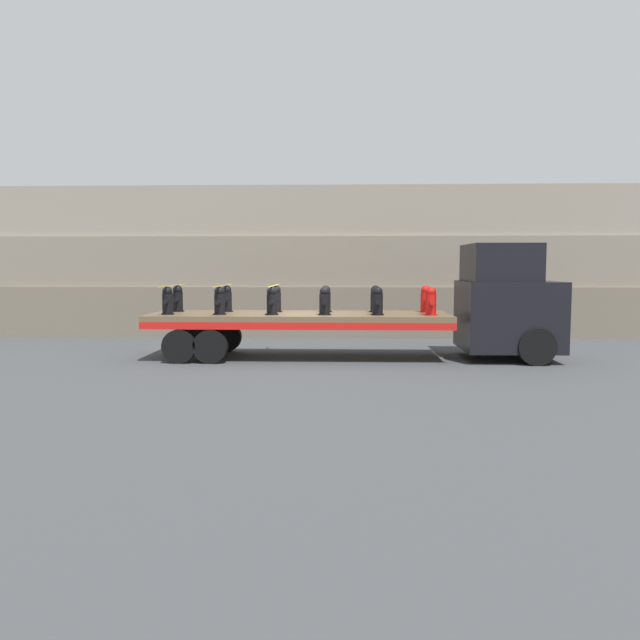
{
  "coord_description": "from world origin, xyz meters",
  "views": [
    {
      "loc": [
        1.23,
        -17.82,
        2.65
      ],
      "look_at": [
        0.59,
        0.0,
        1.09
      ],
      "focal_mm": 35.0,
      "sensor_mm": 36.0,
      "label": 1
    }
  ],
  "objects": [
    {
      "name": "fire_hydrant_red_near_5",
      "position": [
        3.67,
        -0.55,
        1.66
      ],
      "size": [
        0.37,
        0.61,
        0.79
      ],
      "color": "red",
      "rests_on": "flatbed_trailer"
    },
    {
      "name": "fire_hydrant_black_near_3",
      "position": [
        0.73,
        -0.55,
        1.66
      ],
      "size": [
        0.37,
        0.61,
        0.79
      ],
      "color": "black",
      "rests_on": "flatbed_trailer"
    },
    {
      "name": "fire_hydrant_black_far_3",
      "position": [
        0.73,
        0.55,
        1.66
      ],
      "size": [
        0.37,
        0.61,
        0.79
      ],
      "color": "black",
      "rests_on": "flatbed_trailer"
    },
    {
      "name": "ground_plane",
      "position": [
        0.0,
        0.0,
        0.0
      ],
      "size": [
        120.0,
        120.0,
        0.0
      ],
      "primitive_type": "plane",
      "color": "#3F4244"
    },
    {
      "name": "fire_hydrant_black_near_1",
      "position": [
        -2.2,
        -0.55,
        1.66
      ],
      "size": [
        0.37,
        0.61,
        0.79
      ],
      "color": "black",
      "rests_on": "flatbed_trailer"
    },
    {
      "name": "rock_cliff",
      "position": [
        0.0,
        6.61,
        2.8
      ],
      "size": [
        60.0,
        3.3,
        5.6
      ],
      "color": "#706656",
      "rests_on": "ground_plane"
    },
    {
      "name": "cargo_strap_front",
      "position": [
        -0.73,
        0.0,
        2.08
      ],
      "size": [
        0.05,
        2.68,
        0.01
      ],
      "color": "yellow",
      "rests_on": "fire_hydrant_black_near_2"
    },
    {
      "name": "fire_hydrant_black_far_1",
      "position": [
        -2.2,
        0.55,
        1.66
      ],
      "size": [
        0.37,
        0.61,
        0.79
      ],
      "color": "black",
      "rests_on": "flatbed_trailer"
    },
    {
      "name": "fire_hydrant_black_far_2",
      "position": [
        -0.73,
        0.55,
        1.66
      ],
      "size": [
        0.37,
        0.61,
        0.79
      ],
      "color": "black",
      "rests_on": "flatbed_trailer"
    },
    {
      "name": "fire_hydrant_black_near_0",
      "position": [
        -3.67,
        -0.55,
        1.66
      ],
      "size": [
        0.37,
        0.61,
        0.79
      ],
      "color": "black",
      "rests_on": "flatbed_trailer"
    },
    {
      "name": "fire_hydrant_black_near_2",
      "position": [
        -0.73,
        -0.55,
        1.66
      ],
      "size": [
        0.37,
        0.61,
        0.79
      ],
      "color": "black",
      "rests_on": "flatbed_trailer"
    },
    {
      "name": "flatbed_trailer",
      "position": [
        -0.63,
        0.0,
        1.03
      ],
      "size": [
        8.55,
        2.59,
        1.29
      ],
      "color": "brown",
      "rests_on": "ground_plane"
    },
    {
      "name": "fire_hydrant_black_near_4",
      "position": [
        2.2,
        -0.55,
        1.66
      ],
      "size": [
        0.37,
        0.61,
        0.79
      ],
      "color": "black",
      "rests_on": "flatbed_trailer"
    },
    {
      "name": "fire_hydrant_black_far_4",
      "position": [
        2.2,
        0.55,
        1.66
      ],
      "size": [
        0.37,
        0.61,
        0.79
      ],
      "color": "black",
      "rests_on": "flatbed_trailer"
    },
    {
      "name": "cargo_strap_middle",
      "position": [
        -2.2,
        0.0,
        2.08
      ],
      "size": [
        0.05,
        2.68,
        0.01
      ],
      "color": "yellow",
      "rests_on": "fire_hydrant_black_near_1"
    },
    {
      "name": "fire_hydrant_red_far_5",
      "position": [
        3.67,
        0.55,
        1.66
      ],
      "size": [
        0.37,
        0.61,
        0.79
      ],
      "color": "red",
      "rests_on": "flatbed_trailer"
    },
    {
      "name": "cargo_strap_rear",
      "position": [
        -3.67,
        0.0,
        2.08
      ],
      "size": [
        0.05,
        2.68,
        0.01
      ],
      "color": "yellow",
      "rests_on": "fire_hydrant_black_near_0"
    },
    {
      "name": "truck_cab",
      "position": [
        5.98,
        0.0,
        1.6
      ],
      "size": [
        2.62,
        2.68,
        3.26
      ],
      "color": "black",
      "rests_on": "ground_plane"
    },
    {
      "name": "fire_hydrant_black_far_0",
      "position": [
        -3.67,
        0.55,
        1.66
      ],
      "size": [
        0.37,
        0.61,
        0.79
      ],
      "color": "black",
      "rests_on": "flatbed_trailer"
    }
  ]
}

